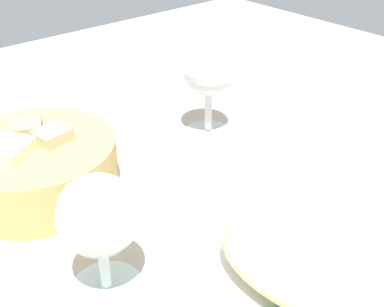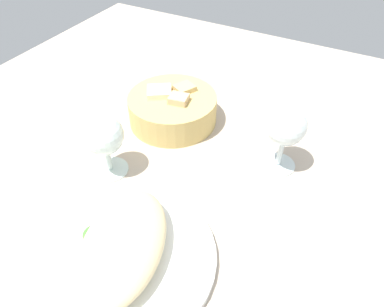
% 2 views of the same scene
% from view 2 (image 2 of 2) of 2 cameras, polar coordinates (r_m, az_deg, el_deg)
% --- Properties ---
extents(ground_plane, '(1.40, 1.40, 0.02)m').
position_cam_2_polar(ground_plane, '(0.64, 0.84, -7.36)').
color(ground_plane, '#B6A592').
extents(plate, '(0.27, 0.27, 0.01)m').
position_cam_2_polar(plate, '(0.56, -10.60, -16.09)').
color(plate, white).
rests_on(plate, ground_plane).
extents(omelette, '(0.23, 0.17, 0.05)m').
position_cam_2_polar(omelette, '(0.54, -11.05, -14.25)').
color(omelette, beige).
rests_on(omelette, plate).
extents(lettuce_garnish, '(0.04, 0.04, 0.01)m').
position_cam_2_polar(lettuce_garnish, '(0.59, -15.53, -12.09)').
color(lettuce_garnish, '#468E34').
rests_on(lettuce_garnish, plate).
extents(bread_basket, '(0.19, 0.19, 0.08)m').
position_cam_2_polar(bread_basket, '(0.78, -3.17, 7.33)').
color(bread_basket, tan).
rests_on(bread_basket, ground_plane).
extents(wine_glass_near, '(0.07, 0.07, 0.13)m').
position_cam_2_polar(wine_glass_near, '(0.65, 14.88, 3.89)').
color(wine_glass_near, silver).
rests_on(wine_glass_near, ground_plane).
extents(wine_glass_far, '(0.07, 0.07, 0.12)m').
position_cam_2_polar(wine_glass_far, '(0.64, -14.03, 2.46)').
color(wine_glass_far, silver).
rests_on(wine_glass_far, ground_plane).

